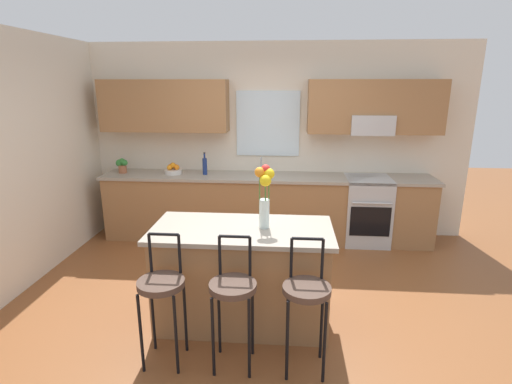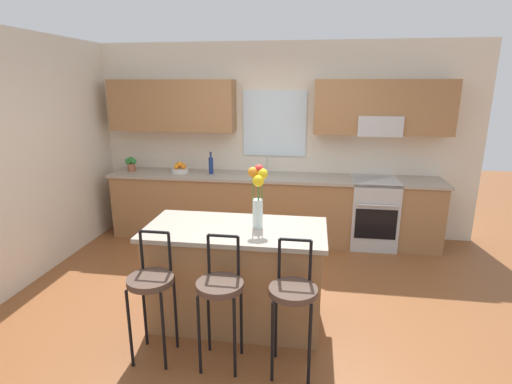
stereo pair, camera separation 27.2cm
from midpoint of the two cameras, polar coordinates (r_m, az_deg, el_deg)
name	(u,v)px [view 2 (the right image)]	position (r m, az deg, el deg)	size (l,w,h in m)	color
ground_plane	(253,300)	(4.20, 1.49, -15.37)	(14.00, 14.00, 0.00)	brown
wall_left	(27,158)	(4.96, -28.82, 4.26)	(0.12, 4.60, 2.70)	beige
back_wall_assembly	(276,130)	(5.61, 4.37, 8.88)	(5.60, 0.50, 2.70)	beige
counter_run	(271,207)	(5.56, 3.65, -2.22)	(4.56, 0.64, 0.92)	#996B42
sink_faucet	(267,164)	(5.55, 3.02, 4.13)	(0.02, 0.13, 0.23)	#B7BABC
oven_range	(373,213)	(5.60, 17.90, -2.88)	(0.60, 0.64, 0.92)	#B7BABC
kitchen_island	(236,274)	(3.68, -0.74, -11.85)	(1.60, 0.79, 0.92)	#996B42
bar_stool_near	(151,285)	(3.21, -12.54, -13.10)	(0.36, 0.36, 1.04)	black
bar_stool_middle	(220,291)	(3.07, -2.60, -14.12)	(0.36, 0.36, 1.04)	black
bar_stool_far	(293,296)	(3.03, 8.04, -14.76)	(0.36, 0.36, 1.04)	black
flower_vase	(258,191)	(3.38, 2.60, 0.11)	(0.17, 0.15, 0.56)	silver
fruit_bowl_oranges	(180,169)	(5.68, -9.58, 3.32)	(0.24, 0.24, 0.16)	silver
bottle_olive_oil	(211,165)	(5.54, -5.14, 3.89)	(0.06, 0.06, 0.31)	navy
potted_plant_small	(131,163)	(5.93, -16.41, 4.01)	(0.18, 0.12, 0.21)	#9E5B3D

